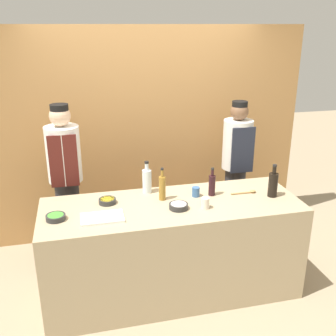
# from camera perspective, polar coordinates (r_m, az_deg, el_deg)

# --- Properties ---
(ground_plane) EXTENTS (14.00, 14.00, 0.00)m
(ground_plane) POSITION_cam_1_polar(r_m,az_deg,el_deg) (3.95, 0.57, -17.18)
(ground_plane) COLOR tan
(cabinet_wall) EXTENTS (3.67, 0.18, 2.40)m
(cabinet_wall) POSITION_cam_1_polar(r_m,az_deg,el_deg) (4.56, -3.28, 4.90)
(cabinet_wall) COLOR #B7844C
(cabinet_wall) RESTS_ON ground_plane
(counter) EXTENTS (2.30, 0.81, 0.91)m
(counter) POSITION_cam_1_polar(r_m,az_deg,el_deg) (3.70, 0.59, -11.59)
(counter) COLOR tan
(counter) RESTS_ON ground_plane
(sauce_bowl_yellow) EXTENTS (0.15, 0.15, 0.04)m
(sauce_bowl_yellow) POSITION_cam_1_polar(r_m,az_deg,el_deg) (3.52, -8.79, -4.72)
(sauce_bowl_yellow) COLOR #2D2D2D
(sauce_bowl_yellow) RESTS_ON counter
(sauce_bowl_white) EXTENTS (0.16, 0.16, 0.05)m
(sauce_bowl_white) POSITION_cam_1_polar(r_m,az_deg,el_deg) (3.38, 1.54, -5.52)
(sauce_bowl_white) COLOR #2D2D2D
(sauce_bowl_white) RESTS_ON counter
(sauce_bowl_green) EXTENTS (0.16, 0.16, 0.04)m
(sauce_bowl_green) POSITION_cam_1_polar(r_m,az_deg,el_deg) (3.33, -15.99, -6.86)
(sauce_bowl_green) COLOR #2D2D2D
(sauce_bowl_green) RESTS_ON counter
(cutting_board) EXTENTS (0.35, 0.22, 0.02)m
(cutting_board) POSITION_cam_1_polar(r_m,az_deg,el_deg) (3.27, -9.51, -7.13)
(cutting_board) COLOR white
(cutting_board) RESTS_ON counter
(bottle_soy) EXTENTS (0.09, 0.09, 0.31)m
(bottle_soy) POSITION_cam_1_polar(r_m,az_deg,el_deg) (3.71, 15.00, -2.26)
(bottle_soy) COLOR black
(bottle_soy) RESTS_ON counter
(bottle_wine) EXTENTS (0.06, 0.06, 0.27)m
(bottle_wine) POSITION_cam_1_polar(r_m,az_deg,el_deg) (3.64, 6.40, -2.41)
(bottle_wine) COLOR black
(bottle_wine) RESTS_ON counter
(bottle_clear) EXTENTS (0.09, 0.09, 0.31)m
(bottle_clear) POSITION_cam_1_polar(r_m,az_deg,el_deg) (3.67, -3.08, -1.81)
(bottle_clear) COLOR silver
(bottle_clear) RESTS_ON counter
(bottle_vinegar) EXTENTS (0.06, 0.06, 0.30)m
(bottle_vinegar) POSITION_cam_1_polar(r_m,az_deg,el_deg) (3.52, -0.84, -2.83)
(bottle_vinegar) COLOR olive
(bottle_vinegar) RESTS_ON counter
(cup_blue) EXTENTS (0.07, 0.07, 0.09)m
(cup_blue) POSITION_cam_1_polar(r_m,az_deg,el_deg) (3.62, 4.05, -3.46)
(cup_blue) COLOR #386093
(cup_blue) RESTS_ON counter
(cup_cream) EXTENTS (0.07, 0.07, 0.10)m
(cup_cream) POSITION_cam_1_polar(r_m,az_deg,el_deg) (3.40, 5.42, -5.08)
(cup_cream) COLOR silver
(cup_cream) RESTS_ON counter
(wooden_spoon) EXTENTS (0.25, 0.04, 0.03)m
(wooden_spoon) POSITION_cam_1_polar(r_m,az_deg,el_deg) (3.76, 11.38, -3.46)
(wooden_spoon) COLOR #B2844C
(wooden_spoon) RESTS_ON counter
(chef_left) EXTENTS (0.33, 0.33, 1.69)m
(chef_left) POSITION_cam_1_polar(r_m,az_deg,el_deg) (4.08, -14.58, -1.71)
(chef_left) COLOR #28282D
(chef_left) RESTS_ON ground_plane
(chef_right) EXTENTS (0.32, 0.32, 1.64)m
(chef_right) POSITION_cam_1_polar(r_m,az_deg,el_deg) (4.42, 9.83, -0.00)
(chef_right) COLOR #28282D
(chef_right) RESTS_ON ground_plane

